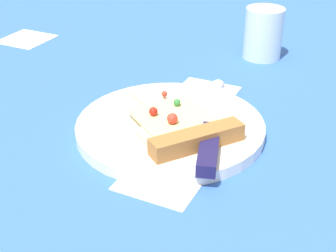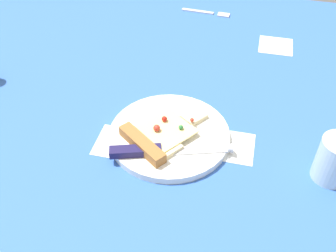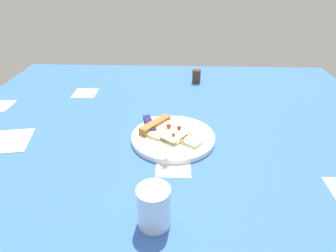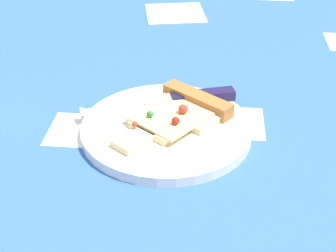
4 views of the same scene
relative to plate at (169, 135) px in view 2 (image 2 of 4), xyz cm
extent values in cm
cube|color=#3360B7|center=(-0.85, -4.11, -2.26)|extent=(147.04, 147.04, 3.00)
cube|color=white|center=(41.64, -20.33, -0.86)|extent=(9.00, 9.00, 0.20)
cube|color=white|center=(0.37, -12.93, -0.86)|extent=(9.00, 9.00, 0.20)
cube|color=white|center=(-3.89, 9.89, -0.86)|extent=(9.00, 9.00, 0.20)
cylinder|color=white|center=(0.00, 0.00, 0.00)|extent=(24.85, 24.85, 1.52)
cube|color=beige|center=(-3.21, 2.39, 1.26)|extent=(11.39, 12.40, 1.00)
cube|color=beige|center=(1.20, -0.90, 1.26)|extent=(8.79, 9.12, 1.00)
cube|color=beige|center=(5.21, -3.89, 1.26)|extent=(6.32, 6.00, 1.00)
cube|color=#EDD88C|center=(-0.80, 0.60, 1.91)|extent=(13.52, 13.35, 0.30)
cube|color=#9E6633|center=(-5.61, 4.19, 1.86)|extent=(9.26, 11.17, 2.20)
sphere|color=red|center=(-1.41, 2.30, 2.75)|extent=(1.38, 1.38, 1.38)
sphere|color=red|center=(2.89, -3.65, 2.48)|extent=(0.84, 0.84, 0.84)
sphere|color=#2D7A38|center=(0.13, -2.34, 2.54)|extent=(0.96, 0.96, 0.96)
sphere|color=#B21E14|center=(1.72, 1.46, 2.63)|extent=(1.14, 1.14, 1.14)
cube|color=silver|center=(-3.82, -6.45, 0.91)|extent=(5.53, 12.04, 0.30)
cone|color=silver|center=(-2.01, -12.17, 0.91)|extent=(2.51, 2.51, 2.00)
cube|color=#1E1947|center=(-7.44, 4.99, 1.56)|extent=(5.11, 10.20, 1.60)
cylinder|color=silver|center=(-3.10, -31.54, 3.73)|extent=(6.76, 6.76, 8.97)
cube|color=silver|center=(56.32, 4.05, -0.36)|extent=(1.79, 10.05, 0.80)
cube|color=silver|center=(55.82, -4.44, -0.36)|extent=(2.61, 3.74, 0.80)
camera|label=1|loc=(-24.19, 50.19, 31.81)|focal=51.83mm
camera|label=2|loc=(-56.53, -13.07, 56.66)|focal=41.97mm
camera|label=3|loc=(1.29, -72.44, 45.82)|focal=30.71mm
camera|label=4|loc=(61.75, 6.19, 40.63)|focal=54.46mm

